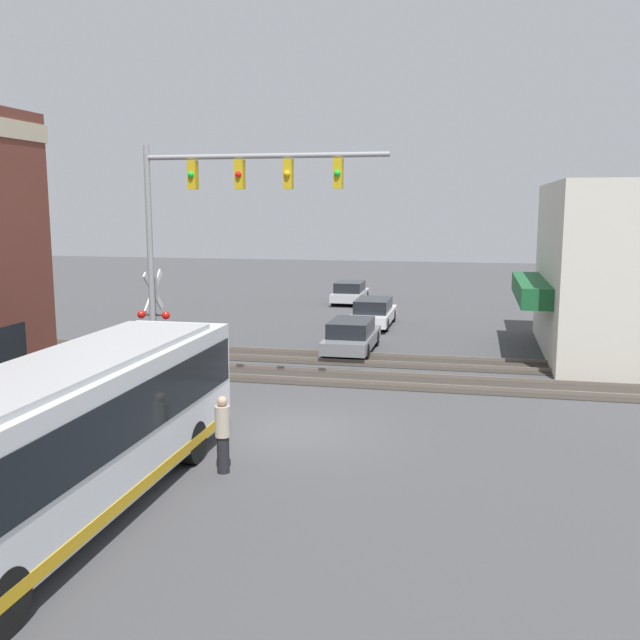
# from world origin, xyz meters

# --- Properties ---
(ground_plane) EXTENTS (120.00, 120.00, 0.00)m
(ground_plane) POSITION_xyz_m (0.00, 0.00, 0.00)
(ground_plane) COLOR #424244
(city_bus) EXTENTS (10.98, 2.59, 3.08)m
(city_bus) POSITION_xyz_m (-6.19, 2.80, 1.70)
(city_bus) COLOR silver
(city_bus) RESTS_ON ground
(traffic_signal_gantry) EXTENTS (0.42, 7.89, 7.88)m
(traffic_signal_gantry) POSITION_xyz_m (3.66, 3.28, 5.94)
(traffic_signal_gantry) COLOR gray
(traffic_signal_gantry) RESTS_ON ground
(crossing_signal) EXTENTS (1.41, 1.18, 3.81)m
(crossing_signal) POSITION_xyz_m (4.35, 5.98, 2.30)
(crossing_signal) COLOR gray
(crossing_signal) RESTS_ON ground
(rail_track_near) EXTENTS (2.60, 60.00, 0.15)m
(rail_track_near) POSITION_xyz_m (6.00, 0.00, 0.03)
(rail_track_near) COLOR #332D28
(rail_track_near) RESTS_ON ground
(rail_track_far) EXTENTS (2.60, 60.00, 0.15)m
(rail_track_far) POSITION_xyz_m (9.20, 0.00, 0.03)
(rail_track_far) COLOR #332D28
(rail_track_far) RESTS_ON ground
(parked_car_grey) EXTENTS (4.68, 1.82, 1.37)m
(parked_car_grey) POSITION_xyz_m (10.56, 0.20, 0.64)
(parked_car_grey) COLOR slate
(parked_car_grey) RESTS_ON ground
(parked_car_white) EXTENTS (4.89, 1.82, 1.41)m
(parked_car_white) POSITION_xyz_m (17.13, 0.20, 0.66)
(parked_car_white) COLOR silver
(parked_car_white) RESTS_ON ground
(parked_car_silver) EXTENTS (4.22, 1.82, 1.36)m
(parked_car_silver) POSITION_xyz_m (25.28, 2.80, 0.63)
(parked_car_silver) COLOR #B7B7BC
(parked_car_silver) RESTS_ON ground
(pedestrian_near_bus) EXTENTS (0.34, 0.34, 1.78)m
(pedestrian_near_bus) POSITION_xyz_m (-3.33, 0.77, 0.91)
(pedestrian_near_bus) COLOR black
(pedestrian_near_bus) RESTS_ON ground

